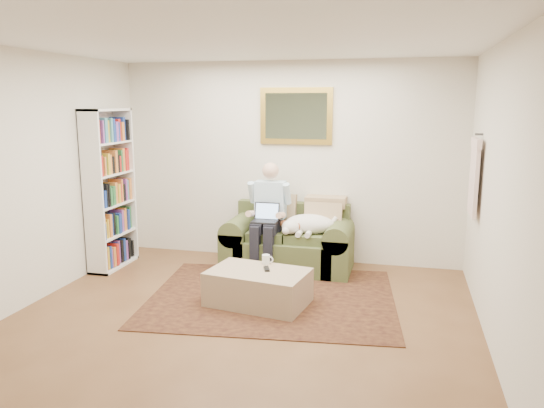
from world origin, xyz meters
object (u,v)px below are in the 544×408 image
at_px(sleeping_dog, 310,224).
at_px(seated_man, 267,218).
at_px(ottoman, 258,287).
at_px(bookshelf, 110,189).
at_px(laptop, 266,216).
at_px(sofa, 288,247).
at_px(coffee_mug, 266,259).

bearing_deg(sleeping_dog, seated_man, -172.87).
height_order(seated_man, ottoman, seated_man).
height_order(sleeping_dog, bookshelf, bookshelf).
distance_m(seated_man, laptop, 0.07).
height_order(sofa, seated_man, seated_man).
distance_m(laptop, ottoman, 1.20).
relative_size(seated_man, sleeping_dog, 2.04).
bearing_deg(seated_man, laptop, -90.00).
height_order(laptop, ottoman, laptop).
relative_size(sofa, coffee_mug, 15.92).
bearing_deg(seated_man, coffee_mug, -76.27).
xyz_separation_m(sofa, seated_man, (-0.24, -0.15, 0.39)).
relative_size(ottoman, coffee_mug, 10.00).
relative_size(sofa, laptop, 5.15).
bearing_deg(seated_man, sofa, 31.45).
distance_m(seated_man, bookshelf, 2.01).
relative_size(laptop, sleeping_dog, 0.47).
bearing_deg(bookshelf, sleeping_dog, 8.73).
bearing_deg(laptop, sofa, 41.02).
bearing_deg(seated_man, bookshelf, -170.84).
xyz_separation_m(seated_man, coffee_mug, (0.21, -0.88, -0.26)).
bearing_deg(laptop, bookshelf, -172.60).
height_order(sofa, coffee_mug, sofa).
xyz_separation_m(laptop, sleeping_dog, (0.52, 0.13, -0.09)).
relative_size(sofa, bookshelf, 0.80).
bearing_deg(sofa, bookshelf, -168.13).
relative_size(coffee_mug, bookshelf, 0.05).
height_order(ottoman, coffee_mug, coffee_mug).
height_order(laptop, sleeping_dog, laptop).
bearing_deg(bookshelf, laptop, 7.40).
distance_m(sofa, bookshelf, 2.36).
bearing_deg(laptop, coffee_mug, -75.27).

